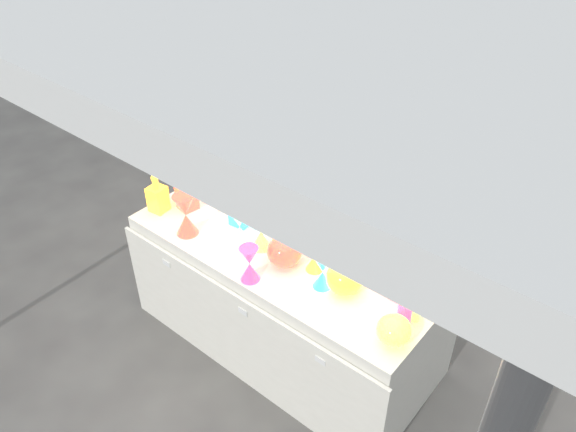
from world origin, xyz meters
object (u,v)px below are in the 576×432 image
Objects in this scene: globe_0 at (345,279)px; hourglass_0 at (186,215)px; decanter_0 at (157,193)px; bottle_0 at (236,158)px; display_table at (287,295)px; cardboard_box_closed at (387,186)px.

hourglass_0 is at bearing -169.46° from globe_0.
decanter_0 is 1.33× the size of globe_0.
hourglass_0 is 1.35× the size of globe_0.
globe_0 is (1.17, -0.45, -0.06)m from bottle_0.
cardboard_box_closed is (-0.29, 1.64, -0.17)m from display_table.
bottle_0 is (-0.43, -1.28, 0.68)m from cardboard_box_closed.
bottle_0 is 1.07× the size of hourglass_0.
display_table is 0.76m from hourglass_0.
display_table is 9.84× the size of globe_0.
bottle_0 is at bearing 108.53° from hourglass_0.
cardboard_box_closed is 2.05× the size of bottle_0.
globe_0 reaches higher than cardboard_box_closed.
hourglass_0 is (0.30, -0.05, 0.00)m from decanter_0.
display_table is 0.64m from globe_0.
bottle_0 reaches higher than display_table.
display_table is at bearing -26.48° from bottle_0.
hourglass_0 is 0.97m from globe_0.
globe_0 is at bearing -0.94° from decanter_0.
globe_0 reaches higher than display_table.
hourglass_0 reaches higher than cardboard_box_closed.
bottle_0 is 1.25m from globe_0.
hourglass_0 reaches higher than display_table.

